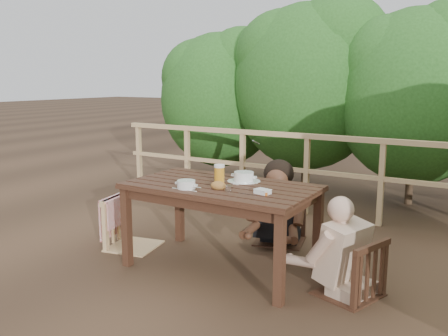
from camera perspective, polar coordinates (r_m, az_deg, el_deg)
The scene contains 15 objects.
ground at distance 4.36m, azimuth -0.35°, elevation -11.81°, with size 60.00×60.00×0.00m, color #503724.
table at distance 4.23m, azimuth -0.36°, elevation -7.12°, with size 1.62×0.91×0.75m, color #351E13.
chair_left at distance 4.80m, azimuth -10.89°, elevation -3.91°, with size 0.47×0.47×0.95m, color tan.
chair_far at distance 4.90m, azimuth 6.81°, elevation -3.35°, with size 0.48×0.48×0.97m, color #351E13.
chair_right at distance 3.81m, azimuth 14.91°, elevation -8.40°, with size 0.44×0.44×0.89m, color #351E13.
woman at distance 4.88m, azimuth 6.96°, elevation -1.16°, with size 0.54×0.67×1.35m, color black, non-canonical shape.
diner_right at distance 3.75m, azimuth 15.49°, elevation -5.73°, with size 0.51×0.63×1.27m, color tan, non-canonical shape.
railing at distance 5.94m, azimuth 9.84°, elevation -0.77°, with size 5.60×0.10×1.01m, color tan.
hedge_row at distance 6.85m, azimuth 17.20°, elevation 12.15°, with size 6.60×1.60×3.80m, color #23521B, non-canonical shape.
soup_near at distance 3.98m, azimuth -4.54°, elevation -2.08°, with size 0.26×0.26×0.09m, color white.
soup_far at distance 4.26m, azimuth 2.39°, elevation -1.11°, with size 0.30×0.30×0.10m, color white.
bread_roll at distance 3.96m, azimuth -0.69°, elevation -2.14°, with size 0.13×0.10×0.08m, color #955A33.
beer_glass at distance 4.17m, azimuth -0.56°, elevation -0.80°, with size 0.09×0.09×0.18m, color orange.
tumbler at distance 3.86m, azimuth 0.58°, elevation -2.56°, with size 0.06×0.06×0.07m, color silver.
butter_tub at distance 3.80m, azimuth 4.64°, elevation -2.93°, with size 0.12×0.09×0.05m, color white.
Camera 1 is at (2.12, -3.43, 1.67)m, focal length 38.20 mm.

